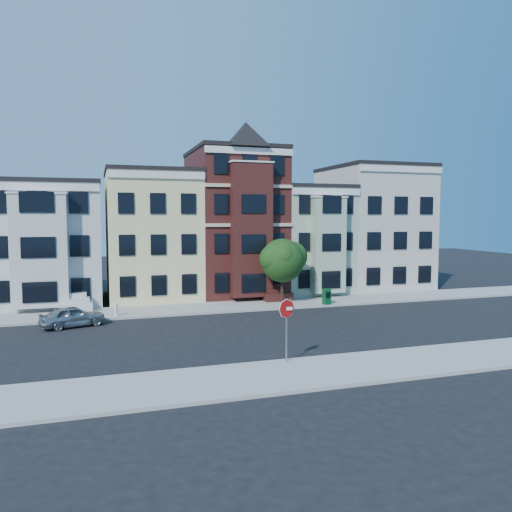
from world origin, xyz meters
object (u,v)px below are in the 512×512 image
object	(u,v)px
street_tree	(282,263)
stop_sign	(286,326)
parked_car	(73,316)
newspaper_box	(327,297)
fire_hydrant	(116,311)

from	to	relation	value
street_tree	stop_sign	bearing A→B (deg)	-110.10
parked_car	newspaper_box	size ratio (longest dim) A/B	3.29
newspaper_box	stop_sign	xyz separation A→B (m)	(-8.17, -12.74, 1.03)
parked_car	street_tree	bearing A→B (deg)	-96.81
parked_car	stop_sign	world-z (taller)	stop_sign
fire_hydrant	stop_sign	xyz separation A→B (m)	(6.86, -13.00, 1.26)
fire_hydrant	stop_sign	bearing A→B (deg)	-62.19
fire_hydrant	parked_car	bearing A→B (deg)	-144.85
parked_car	fire_hydrant	xyz separation A→B (m)	(2.59, 1.82, -0.14)
stop_sign	newspaper_box	bearing A→B (deg)	61.00
street_tree	parked_car	size ratio (longest dim) A/B	1.59
parked_car	newspaper_box	xyz separation A→B (m)	(17.62, 1.57, 0.08)
street_tree	fire_hydrant	world-z (taller)	street_tree
stop_sign	street_tree	bearing A→B (deg)	73.55
street_tree	fire_hydrant	distance (m)	12.40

